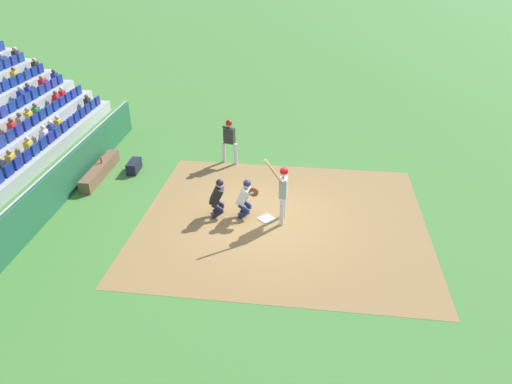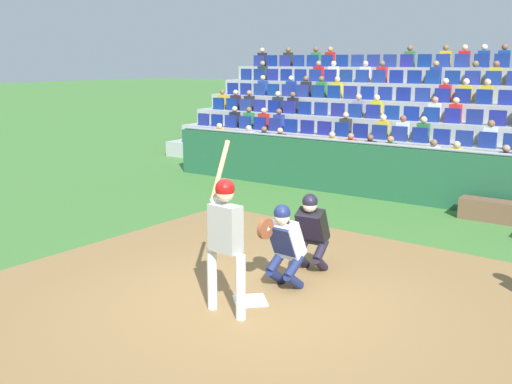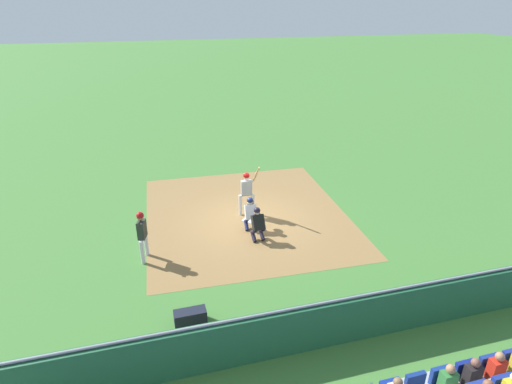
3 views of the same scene
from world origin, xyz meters
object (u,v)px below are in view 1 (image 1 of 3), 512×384
at_px(home_plate_umpire, 218,196).
at_px(on_deck_batter, 229,137).
at_px(batter_at_plate, 283,188).
at_px(dugout_bench, 100,171).
at_px(home_plate_marker, 266,219).
at_px(equipment_duffel_bag, 134,166).
at_px(catcher_crouching, 245,196).
at_px(water_bottle_on_bench, 101,160).

relative_size(home_plate_umpire, on_deck_batter, 0.73).
xyz_separation_m(batter_at_plate, dugout_bench, (-2.49, -6.76, -0.90)).
height_order(home_plate_marker, batter_at_plate, batter_at_plate).
distance_m(home_plate_marker, equipment_duffel_bag, 5.96).
relative_size(catcher_crouching, home_plate_umpire, 1.00).
bearing_deg(on_deck_batter, batter_at_plate, 28.44).
bearing_deg(water_bottle_on_bench, catcher_crouching, 65.54).
bearing_deg(home_plate_umpire, water_bottle_on_bench, -118.51).
relative_size(home_plate_marker, batter_at_plate, 0.20).
bearing_deg(home_plate_umpire, on_deck_batter, -177.15).
height_order(dugout_bench, equipment_duffel_bag, dugout_bench).
bearing_deg(equipment_duffel_bag, water_bottle_on_bench, -74.87).
bearing_deg(equipment_duffel_bag, home_plate_umpire, 50.87).
distance_m(home_plate_marker, catcher_crouching, 0.97).
bearing_deg(batter_at_plate, dugout_bench, -110.22).
relative_size(dugout_bench, equipment_duffel_bag, 3.39).
bearing_deg(home_plate_umpire, equipment_duffel_bag, -128.31).
bearing_deg(dugout_bench, on_deck_batter, 109.04).
height_order(batter_at_plate, catcher_crouching, batter_at_plate).
height_order(water_bottle_on_bench, equipment_duffel_bag, water_bottle_on_bench).
bearing_deg(home_plate_marker, water_bottle_on_bench, -113.02).
xyz_separation_m(catcher_crouching, dugout_bench, (-2.34, -5.60, -0.50)).
bearing_deg(equipment_duffel_bag, catcher_crouching, 56.81).
xyz_separation_m(batter_at_plate, catcher_crouching, (-0.15, -1.15, -0.41)).
height_order(batter_at_plate, home_plate_umpire, batter_at_plate).
xyz_separation_m(home_plate_marker, equipment_duffel_bag, (-2.97, -5.17, 0.19)).
xyz_separation_m(batter_at_plate, water_bottle_on_bench, (-2.69, -6.74, -0.57)).
relative_size(home_plate_marker, dugout_bench, 0.15).
bearing_deg(catcher_crouching, dugout_bench, -112.65).
bearing_deg(home_plate_umpire, home_plate_marker, 86.86).
relative_size(home_plate_marker, equipment_duffel_bag, 0.51).
bearing_deg(home_plate_marker, batter_at_plate, 85.77).
relative_size(water_bottle_on_bench, equipment_duffel_bag, 0.27).
relative_size(home_plate_marker, home_plate_umpire, 0.34).
xyz_separation_m(batter_at_plate, on_deck_batter, (-4.06, -2.20, -0.06)).
bearing_deg(catcher_crouching, equipment_duffel_bag, -122.36).
xyz_separation_m(home_plate_marker, batter_at_plate, (0.04, 0.49, 1.11)).
bearing_deg(home_plate_umpire, catcher_crouching, 92.11).
bearing_deg(batter_at_plate, home_plate_umpire, -93.41).
height_order(batter_at_plate, dugout_bench, batter_at_plate).
xyz_separation_m(water_bottle_on_bench, on_deck_batter, (-1.37, 4.55, 0.51)).
height_order(home_plate_umpire, dugout_bench, home_plate_umpire).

